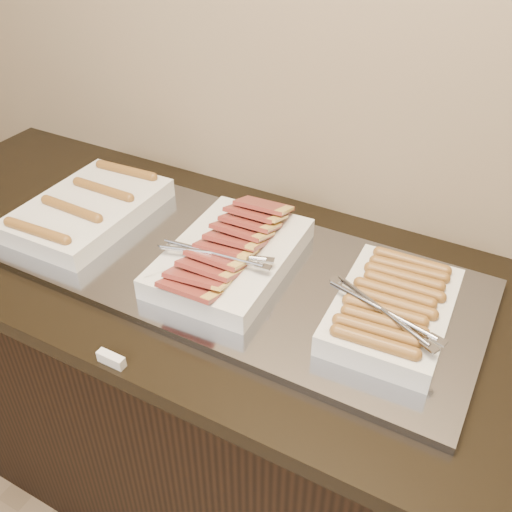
{
  "coord_description": "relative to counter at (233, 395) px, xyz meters",
  "views": [
    {
      "loc": [
        0.56,
        1.23,
        1.73
      ],
      "look_at": [
        0.07,
        2.13,
        0.97
      ],
      "focal_mm": 40.0,
      "sensor_mm": 36.0,
      "label": 1
    }
  ],
  "objects": [
    {
      "name": "dish_right",
      "position": [
        0.39,
        -0.0,
        0.5
      ],
      "size": [
        0.27,
        0.35,
        0.08
      ],
      "rotation": [
        0.0,
        0.0,
        0.05
      ],
      "color": "silver",
      "rests_on": "warming_tray"
    },
    {
      "name": "dish_center",
      "position": [
        0.01,
        -0.0,
        0.5
      ],
      "size": [
        0.28,
        0.41,
        0.1
      ],
      "rotation": [
        0.0,
        0.0,
        0.05
      ],
      "color": "silver",
      "rests_on": "warming_tray"
    },
    {
      "name": "counter",
      "position": [
        0.0,
        0.0,
        0.0
      ],
      "size": [
        2.06,
        0.76,
        0.9
      ],
      "color": "black",
      "rests_on": "ground"
    },
    {
      "name": "warming_tray",
      "position": [
        -0.02,
        0.0,
        0.46
      ],
      "size": [
        1.2,
        0.5,
        0.02
      ],
      "primitive_type": "cube",
      "color": "gray",
      "rests_on": "counter"
    },
    {
      "name": "label_holder",
      "position": [
        -0.05,
        -0.36,
        0.46
      ],
      "size": [
        0.06,
        0.02,
        0.02
      ],
      "primitive_type": "cube",
      "rotation": [
        0.0,
        0.0,
        -0.0
      ],
      "color": "silver",
      "rests_on": "counter"
    },
    {
      "name": "dish_left",
      "position": [
        -0.42,
        0.0,
        0.5
      ],
      "size": [
        0.27,
        0.4,
        0.07
      ],
      "rotation": [
        0.0,
        0.0,
        0.02
      ],
      "color": "silver",
      "rests_on": "warming_tray"
    }
  ]
}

